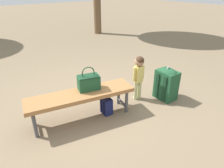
{
  "coord_description": "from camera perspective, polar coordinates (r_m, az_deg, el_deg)",
  "views": [
    {
      "loc": [
        -1.56,
        -2.48,
        1.89
      ],
      "look_at": [
        0.18,
        -0.21,
        0.45
      ],
      "focal_mm": 32.0,
      "sensor_mm": 36.0,
      "label": 1
    }
  ],
  "objects": [
    {
      "name": "backpack_large",
      "position": [
        3.69,
        15.3,
        0.31
      ],
      "size": [
        0.34,
        0.37,
        0.62
      ],
      "color": "#1E4C2D",
      "rests_on": "ground"
    },
    {
      "name": "backpack_small",
      "position": [
        3.21,
        -1.6,
        -5.96
      ],
      "size": [
        0.18,
        0.2,
        0.31
      ],
      "color": "#191E4C",
      "rests_on": "ground"
    },
    {
      "name": "ground_plane",
      "position": [
        3.48,
        -4.56,
        -6.2
      ],
      "size": [
        40.0,
        40.0,
        0.0
      ],
      "primitive_type": "plane",
      "color": "#7F6B51",
      "rests_on": "ground"
    },
    {
      "name": "handbag",
      "position": [
        3.0,
        -6.67,
        0.63
      ],
      "size": [
        0.36,
        0.26,
        0.37
      ],
      "color": "#1E4C2D",
      "rests_on": "park_bench"
    },
    {
      "name": "park_bench",
      "position": [
        3.0,
        -8.83,
        -3.54
      ],
      "size": [
        1.65,
        0.73,
        0.45
      ],
      "color": "#9E6B3D",
      "rests_on": "ground"
    },
    {
      "name": "child_standing",
      "position": [
        3.46,
        7.66,
        3.54
      ],
      "size": [
        0.22,
        0.17,
        0.81
      ],
      "color": "#CCCC8C",
      "rests_on": "ground"
    }
  ]
}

